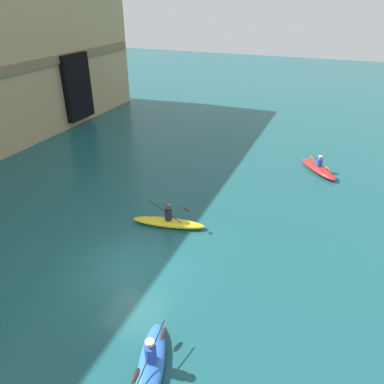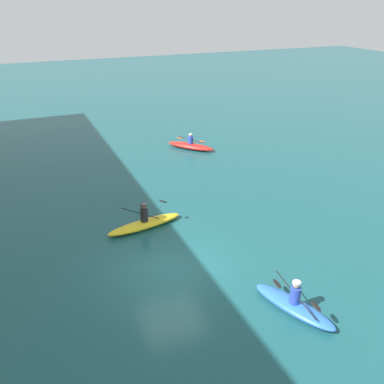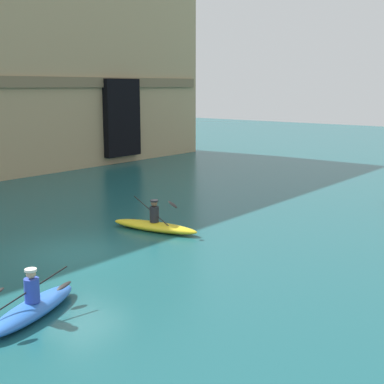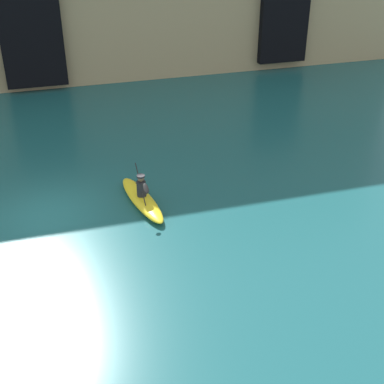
% 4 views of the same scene
% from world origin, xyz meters
% --- Properties ---
extents(ground_plane, '(120.00, 120.00, 0.00)m').
position_xyz_m(ground_plane, '(0.00, 0.00, 0.00)').
color(ground_plane, '#195156').
extents(kayak_yellow, '(1.35, 3.62, 1.25)m').
position_xyz_m(kayak_yellow, '(3.43, -0.04, 0.22)').
color(kayak_yellow, yellow).
rests_on(kayak_yellow, ground).
extents(kayak_red, '(3.09, 2.77, 1.07)m').
position_xyz_m(kayak_red, '(12.51, -6.12, 0.23)').
color(kayak_red, red).
rests_on(kayak_red, ground).
extents(kayak_blue, '(3.15, 1.75, 1.16)m').
position_xyz_m(kayak_blue, '(-3.80, -2.87, 0.23)').
color(kayak_blue, blue).
rests_on(kayak_blue, ground).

